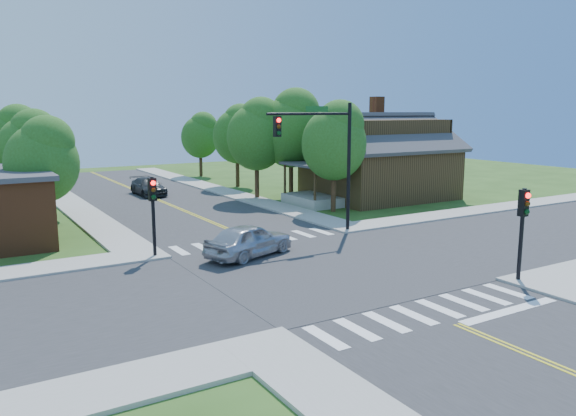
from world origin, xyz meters
TOP-DOWN VIEW (x-y plane):
  - ground at (0.00, 0.00)m, footprint 100.00×100.00m
  - road_ns at (0.00, 0.00)m, footprint 10.00×90.00m
  - road_ew at (0.00, 0.00)m, footprint 90.00×10.00m
  - intersection_patch at (0.00, 0.00)m, footprint 10.20×10.20m
  - sidewalk_ne at (15.82, 15.82)m, footprint 40.00×40.00m
  - crosswalk_north at (0.00, 6.20)m, footprint 8.85×2.00m
  - crosswalk_south at (0.00, -6.20)m, footprint 8.85×2.00m
  - centerline at (0.00, 0.00)m, footprint 0.30×90.00m
  - stop_bar at (2.50, -7.60)m, footprint 4.60×0.45m
  - signal_mast_ne at (3.91, 5.59)m, footprint 5.30×0.42m
  - signal_pole_se at (5.60, -5.62)m, footprint 0.34×0.42m
  - signal_pole_nw at (-5.60, 5.58)m, footprint 0.34×0.42m
  - house_ne at (15.11, 14.23)m, footprint 13.05×8.80m
  - tree_e_a at (8.72, 11.16)m, footprint 4.41×4.19m
  - tree_e_b at (9.28, 17.54)m, footprint 5.00×4.75m
  - tree_e_c at (8.77, 25.92)m, footprint 4.35×4.13m
  - tree_e_d at (9.08, 35.17)m, footprint 3.92×3.72m
  - tree_w_a at (-9.07, 13.17)m, footprint 3.85×3.66m
  - tree_w_b at (-8.89, 19.51)m, footprint 4.07×3.86m
  - tree_w_c at (-8.95, 27.55)m, footprint 4.28×4.06m
  - tree_w_d at (-9.06, 36.62)m, footprint 3.95×3.75m
  - tree_house at (6.89, 18.70)m, footprint 4.60×4.37m
  - tree_bldg at (-8.04, 18.45)m, footprint 3.49×3.31m
  - car_silver at (-1.79, 3.45)m, footprint 4.76×5.79m
  - car_dgrey at (0.14, 24.83)m, footprint 2.04×4.75m

SIDE VIEW (x-z plane):
  - ground at x=0.00m, z-range 0.00..0.00m
  - intersection_patch at x=0.00m, z-range -0.03..0.03m
  - stop_bar at x=2.50m, z-range -0.05..0.05m
  - road_ns at x=0.00m, z-range 0.00..0.04m
  - road_ew at x=0.00m, z-range 0.01..0.04m
  - crosswalk_north at x=0.00m, z-range 0.04..0.05m
  - crosswalk_south at x=0.00m, z-range 0.04..0.05m
  - centerline at x=0.00m, z-range 0.04..0.05m
  - sidewalk_ne at x=15.82m, z-range 0.00..0.14m
  - car_dgrey at x=0.14m, z-range 0.00..1.36m
  - car_silver at x=-1.79m, z-range 0.00..1.57m
  - signal_pole_se at x=5.60m, z-range 0.76..4.56m
  - signal_pole_nw at x=-5.60m, z-range 0.76..4.56m
  - house_ne at x=15.11m, z-range -0.23..6.88m
  - tree_bldg at x=-8.04m, z-range 0.91..6.84m
  - tree_w_a at x=-9.07m, z-range 1.01..7.57m
  - tree_e_d at x=9.08m, z-range 1.03..7.70m
  - tree_w_d at x=-9.06m, z-range 1.04..7.76m
  - tree_w_b at x=-8.89m, z-range 1.07..7.98m
  - tree_w_c at x=-8.95m, z-range 1.13..8.40m
  - tree_e_c at x=8.77m, z-range 1.15..8.54m
  - signal_mast_ne at x=3.91m, z-range 1.25..8.45m
  - tree_e_a at x=8.72m, z-range 1.16..8.67m
  - tree_house at x=6.89m, z-range 1.21..9.03m
  - tree_e_b at x=9.28m, z-range 1.32..9.82m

